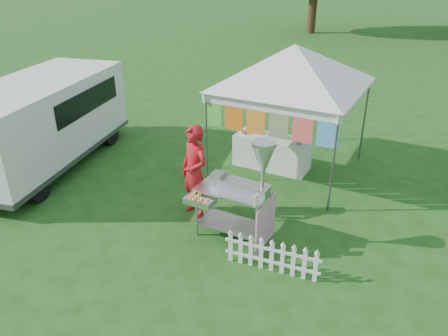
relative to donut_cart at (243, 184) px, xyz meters
The scene contains 7 objects.
ground 1.26m from the donut_cart, 133.27° to the right, with size 120.00×120.00×0.00m, color #1E4B15.
canopy_main 3.65m from the donut_cart, 95.79° to the left, with size 4.24×4.24×3.45m.
donut_cart is the anchor object (origin of this frame).
vendor 1.32m from the donut_cart, 162.16° to the left, with size 0.68×0.45×1.88m, color red.
cargo_van 5.76m from the donut_cart, behind, with size 3.16×5.38×2.10m.
picket_fence 1.32m from the donut_cart, 35.08° to the right, with size 1.61×0.19×0.56m.
display_table 3.29m from the donut_cart, 102.94° to the left, with size 1.80×0.70×0.78m, color white.
Camera 1 is at (3.13, -5.67, 4.70)m, focal length 35.00 mm.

